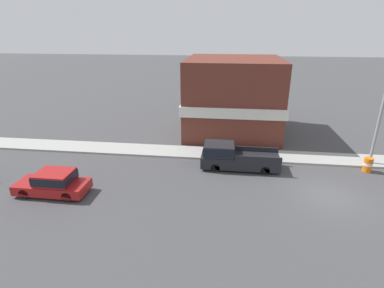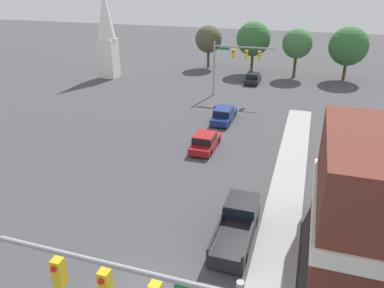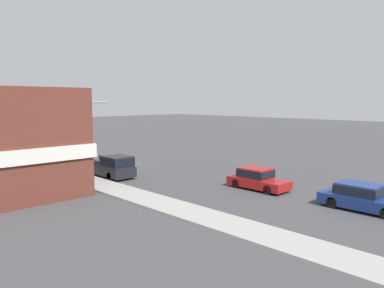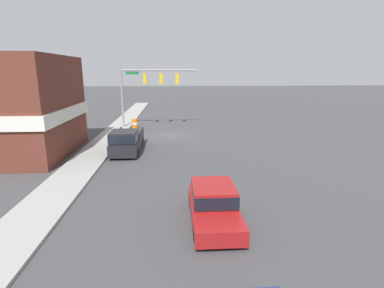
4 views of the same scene
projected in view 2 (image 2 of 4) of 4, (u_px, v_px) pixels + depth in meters
name	position (u px, v px, depth m)	size (l,w,h in m)	color
far_signal_assembly	(235.00, 58.00, 45.67)	(7.65, 0.49, 6.80)	gray
car_lead	(205.00, 141.00, 33.01)	(1.85, 4.43, 1.52)	black
car_distant	(253.00, 78.00, 53.61)	(1.86, 4.24, 1.48)	black
car_second_ahead	(224.00, 114.00, 39.40)	(1.87, 4.88, 1.54)	black
pickup_truck_parked	(238.00, 222.00, 21.91)	(1.96, 5.69, 1.85)	black
church_steeple	(107.00, 32.00, 54.43)	(2.59, 2.59, 12.61)	white
backdrop_tree_left_far	(209.00, 39.00, 61.26)	(4.41, 4.41, 6.87)	#4C3823
backdrop_tree_left_mid	(253.00, 39.00, 57.45)	(5.19, 5.19, 7.89)	#4C3823
backdrop_tree_center	(297.00, 44.00, 55.06)	(4.36, 4.36, 7.21)	#4C3823
backdrop_tree_right_mid	(349.00, 46.00, 53.56)	(5.50, 5.50, 7.68)	#4C3823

